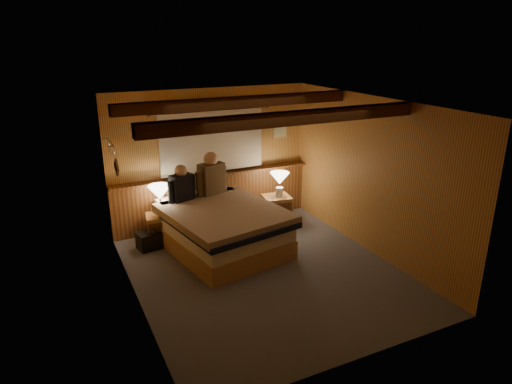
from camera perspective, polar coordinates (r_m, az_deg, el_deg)
floor at (r=6.67m, az=1.11°, el=-9.92°), size 4.20×4.20×0.00m
ceiling at (r=5.90m, az=1.25°, el=10.95°), size 4.20×4.20×0.00m
wall_back at (r=8.03m, az=-5.63°, el=4.30°), size 3.60×0.00×3.60m
wall_left at (r=5.65m, az=-15.36°, el=-2.74°), size 0.00×4.20×4.20m
wall_right at (r=7.14m, az=14.18°, el=1.93°), size 0.00×4.20×4.20m
wall_front at (r=4.56m, az=13.31°, el=-7.97°), size 3.60×0.00×3.60m
wainscot at (r=8.18m, az=-5.31°, el=-0.65°), size 3.60×0.23×0.94m
curtain_window at (r=7.89m, az=-5.53°, el=6.44°), size 2.18×0.09×1.11m
ceiling_beams at (r=6.04m, az=0.59°, el=10.28°), size 3.60×1.65×0.16m
coat_rail at (r=7.02m, az=-17.55°, el=5.29°), size 0.05×0.55×0.24m
framed_print at (r=8.47m, az=3.00°, el=7.58°), size 0.30×0.04×0.25m
bed at (r=7.20m, az=-4.37°, el=-4.49°), size 1.88×2.28×0.70m
nightstand_left at (r=7.60m, az=-11.80°, el=-4.53°), size 0.50×0.47×0.49m
nightstand_right at (r=8.20m, az=2.57°, el=-2.24°), size 0.53×0.49×0.52m
lamp_left at (r=7.43m, az=-11.94°, el=-0.27°), size 0.37×0.37×0.48m
lamp_right at (r=8.00m, az=2.97°, el=1.54°), size 0.34×0.34×0.44m
person_left at (r=7.41m, az=-9.28°, el=0.77°), size 0.49×0.29×0.62m
person_right at (r=7.66m, az=-5.61°, el=1.96°), size 0.59×0.35×0.74m
duffel_bag at (r=7.49m, az=-12.82°, el=-5.77°), size 0.51×0.36×0.33m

